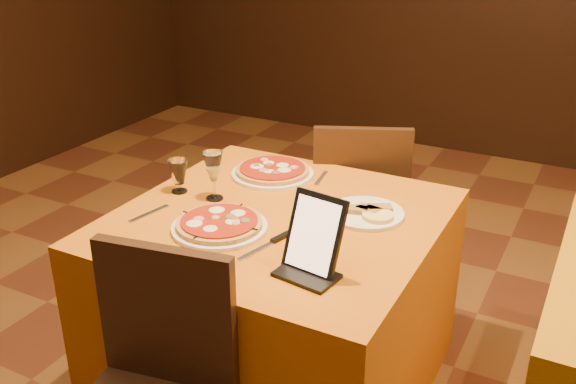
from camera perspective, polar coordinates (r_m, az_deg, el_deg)
The scene contains 11 objects.
main_table at distance 2.47m, azimuth -0.82°, elevation -9.95°, with size 1.10×1.10×0.75m, color #BB610B.
chair_main_far at distance 3.06m, azimuth 6.23°, elevation -1.34°, with size 0.38×0.38×0.91m, color black, non-canonical shape.
pizza_near at distance 2.19m, azimuth -6.11°, elevation -2.95°, with size 0.33×0.33×0.03m.
pizza_far at distance 2.62m, azimuth -1.39°, elevation 1.81°, with size 0.34×0.34×0.03m.
cutlet_dish at distance 2.30m, azimuth 6.95°, elevation -1.75°, with size 0.27×0.27×0.03m.
wine_glass at distance 2.39m, azimuth -6.63°, elevation 1.46°, with size 0.08×0.08×0.19m, color #E9E284, non-canonical shape.
water_glass at distance 2.48m, azimuth -9.71°, elevation 1.39°, with size 0.08×0.08×0.13m, color white, non-canonical shape.
tablet at distance 1.90m, azimuth 2.38°, elevation -3.75°, with size 0.18×0.02×0.24m, color black.
knife at distance 2.07m, azimuth -2.25°, elevation -4.96°, with size 0.21×0.02×0.01m, color #A3A3AA.
fork_near at distance 2.34m, azimuth -12.23°, elevation -1.89°, with size 0.17×0.02×0.01m, color silver.
fork_far at distance 2.59m, azimuth 2.96°, elevation 1.22°, with size 0.15×0.02×0.01m, color #B5B3BB.
Camera 1 is at (0.76, -1.35, 1.75)m, focal length 40.00 mm.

